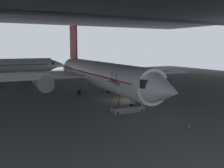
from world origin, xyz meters
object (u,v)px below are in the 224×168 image
at_px(crew_worker_by_stairs, 118,99).
at_px(traffic_cone_orange, 189,126).
at_px(airplane_main, 99,74).
at_px(boarding_stairs, 127,106).

bearing_deg(crew_worker_by_stairs, traffic_cone_orange, -84.07).
relative_size(airplane_main, crew_worker_by_stairs, 22.39).
xyz_separation_m(boarding_stairs, crew_worker_by_stairs, (0.50, 3.00, 0.26)).
bearing_deg(boarding_stairs, traffic_cone_orange, -78.85).
height_order(airplane_main, traffic_cone_orange, airplane_main).
xyz_separation_m(airplane_main, traffic_cone_orange, (0.41, -19.48, -3.29)).
bearing_deg(traffic_cone_orange, crew_worker_by_stairs, 95.93).
height_order(airplane_main, crew_worker_by_stairs, airplane_main).
bearing_deg(airplane_main, crew_worker_by_stairs, -95.91).
bearing_deg(traffic_cone_orange, airplane_main, 91.21).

